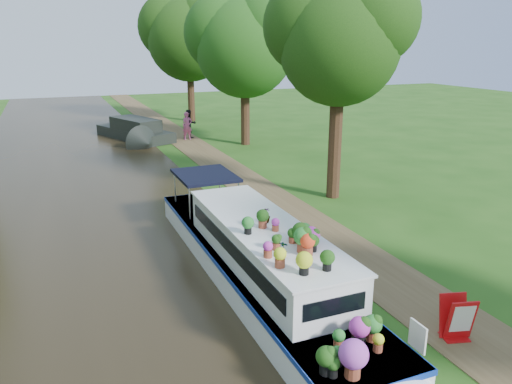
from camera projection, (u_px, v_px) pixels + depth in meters
The scene contains 12 objects.
ground at pixel (282, 233), 17.24m from camera, with size 100.00×100.00×0.00m, color #204C13.
canal_water at pixel (103, 261), 15.04m from camera, with size 10.00×100.00×0.02m, color black.
towpath at pixel (313, 228), 17.68m from camera, with size 2.20×100.00×0.03m, color brown.
plant_boat at pixel (264, 262), 12.97m from camera, with size 2.29×13.52×2.26m.
tree_near_overhang at pixel (339, 35), 19.43m from camera, with size 5.52×5.28×8.99m.
tree_near_mid at pixel (244, 40), 30.36m from camera, with size 6.90×6.60×9.40m.
tree_near_far at pixel (188, 33), 39.74m from camera, with size 7.59×7.26×10.30m.
second_boat at pixel (136, 131), 33.45m from camera, with size 4.47×8.02×1.46m.
sandwich_board at pixel (457, 320), 10.96m from camera, with size 0.67×0.65×1.00m.
pedestrian_pink at pixel (187, 126), 33.38m from camera, with size 0.67×0.44×1.84m, color #EC618B.
pedestrian_dark at pixel (190, 124), 33.68m from camera, with size 0.94×0.74×1.94m, color black.
verge_plant at pixel (291, 247), 15.48m from camera, with size 0.39×0.34×0.44m, color #30651E.
Camera 1 is at (-7.01, -14.52, 6.34)m, focal length 35.00 mm.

